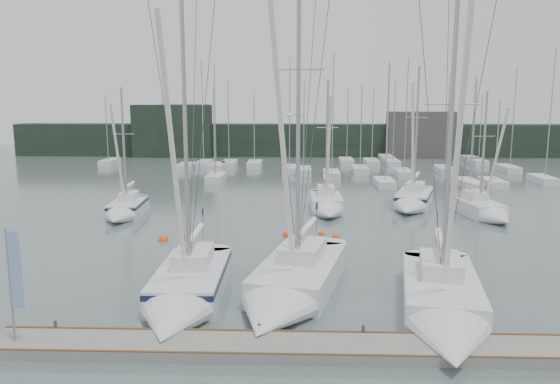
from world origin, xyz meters
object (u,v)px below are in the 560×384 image
(sailboat_mid_a, at_px, (124,211))
(buoy_d, at_px, (322,234))
(sailboat_near_left, at_px, (184,294))
(dock_banner, at_px, (14,276))
(sailboat_mid_d, at_px, (412,202))
(sailboat_mid_c, at_px, (327,206))
(buoy_c, at_px, (164,240))
(sailboat_near_right, at_px, (445,311))
(buoy_a, at_px, (287,236))
(sailboat_mid_e, at_px, (486,212))
(buoy_b, at_px, (336,238))
(sailboat_near_center, at_px, (288,291))

(sailboat_mid_a, xyz_separation_m, buoy_d, (15.15, -4.70, -0.56))
(sailboat_near_left, xyz_separation_m, dock_banner, (-5.18, -4.49, 2.33))
(sailboat_mid_d, height_order, buoy_d, sailboat_mid_d)
(sailboat_near_left, relative_size, dock_banner, 3.51)
(sailboat_mid_c, distance_m, buoy_c, 14.17)
(buoy_d, bearing_deg, sailboat_near_right, -73.21)
(buoy_a, bearing_deg, sailboat_mid_a, 158.10)
(sailboat_mid_e, xyz_separation_m, buoy_b, (-11.96, -6.04, -0.55))
(buoy_c, bearing_deg, buoy_b, 5.62)
(sailboat_mid_d, xyz_separation_m, buoy_a, (-10.26, -9.32, -0.61))
(buoy_b, bearing_deg, sailboat_near_right, -75.71)
(buoy_b, height_order, buoy_d, buoy_b)
(buoy_b, bearing_deg, buoy_a, 173.65)
(sailboat_near_right, distance_m, buoy_d, 15.48)
(sailboat_near_right, relative_size, sailboat_mid_a, 1.42)
(sailboat_near_left, distance_m, sailboat_mid_e, 26.96)
(sailboat_mid_a, height_order, dock_banner, sailboat_mid_a)
(sailboat_near_right, height_order, buoy_d, sailboat_near_right)
(sailboat_mid_e, bearing_deg, dock_banner, -146.78)
(dock_banner, bearing_deg, buoy_d, 72.33)
(sailboat_near_left, relative_size, sailboat_mid_e, 1.45)
(sailboat_mid_d, distance_m, dock_banner, 33.32)
(sailboat_mid_c, height_order, sailboat_mid_e, sailboat_mid_c)
(sailboat_near_center, relative_size, sailboat_mid_c, 1.58)
(buoy_a, relative_size, buoy_c, 1.01)
(sailboat_mid_a, distance_m, sailboat_mid_d, 23.45)
(sailboat_mid_a, relative_size, dock_banner, 2.48)
(buoy_d, bearing_deg, buoy_a, -169.06)
(sailboat_mid_a, relative_size, sailboat_mid_c, 0.95)
(sailboat_near_left, height_order, buoy_a, sailboat_near_left)
(sailboat_mid_a, xyz_separation_m, sailboat_mid_c, (15.85, 2.09, 0.04))
(buoy_a, bearing_deg, sailboat_mid_e, 20.49)
(buoy_b, xyz_separation_m, buoy_d, (-0.90, 0.81, 0.00))
(sailboat_mid_c, height_order, dock_banner, sailboat_mid_c)
(sailboat_mid_a, xyz_separation_m, buoy_b, (16.05, -5.51, -0.56))
(buoy_b, height_order, dock_banner, dock_banner)
(sailboat_mid_e, bearing_deg, sailboat_mid_c, 162.90)
(buoy_a, xyz_separation_m, buoy_d, (2.33, 0.45, 0.00))
(sailboat_mid_d, height_order, sailboat_mid_e, sailboat_mid_d)
(buoy_b, xyz_separation_m, buoy_c, (-11.36, -1.12, 0.00))
(sailboat_mid_c, bearing_deg, buoy_c, -142.73)
(buoy_a, xyz_separation_m, buoy_b, (3.23, -0.36, 0.00))
(sailboat_near_center, bearing_deg, sailboat_mid_a, 140.23)
(sailboat_mid_a, xyz_separation_m, dock_banner, (3.28, -22.53, 2.40))
(sailboat_mid_a, xyz_separation_m, sailboat_mid_e, (28.01, 0.53, -0.01))
(sailboat_near_right, relative_size, buoy_a, 22.41)
(sailboat_near_right, xyz_separation_m, buoy_c, (-14.92, 12.88, -0.60))
(sailboat_near_center, distance_m, dock_banner, 11.31)
(sailboat_near_center, relative_size, sailboat_near_right, 1.17)
(sailboat_mid_a, distance_m, sailboat_mid_e, 28.01)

